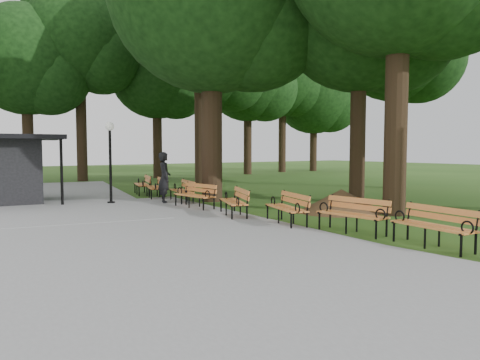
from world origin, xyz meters
TOP-DOWN VIEW (x-y plane):
  - ground at (0.00, 0.00)m, footprint 100.00×100.00m
  - path at (-4.00, 3.00)m, footprint 12.00×38.00m
  - person at (-0.87, 9.08)m, footprint 0.64×0.80m
  - lamp_post at (-2.61, 10.00)m, footprint 0.32×0.32m
  - dirt_mound at (3.03, 3.87)m, footprint 2.51×2.51m
  - bench_2 at (0.57, -1.00)m, footprint 0.81×1.95m
  - bench_3 at (0.43, 1.08)m, footprint 0.86×1.96m
  - bench_4 at (-0.10, 2.93)m, footprint 1.14×2.00m
  - bench_5 at (-0.50, 4.95)m, footprint 1.27×2.00m
  - bench_6 at (-0.63, 7.20)m, footprint 0.87×1.96m
  - bench_7 at (-0.24, 8.95)m, footprint 1.02×1.99m
  - bench_8 at (-0.44, 11.04)m, footprint 1.15×2.00m
  - bench_9 at (-0.31, 12.76)m, footprint 1.10×2.00m
  - lawn_tree_1 at (5.67, 5.55)m, footprint 6.55×6.55m
  - lawn_tree_4 at (4.15, 15.24)m, footprint 7.81×7.81m
  - lawn_tree_5 at (11.99, 8.69)m, footprint 6.19×6.19m
  - tree_backdrop at (6.05, 23.40)m, footprint 37.11×9.40m

SIDE VIEW (x-z plane):
  - ground at x=0.00m, z-range 0.00..0.00m
  - path at x=-4.00m, z-range 0.00..0.06m
  - dirt_mound at x=3.03m, z-range 0.00..0.73m
  - bench_2 at x=0.57m, z-range 0.00..0.88m
  - bench_3 at x=0.43m, z-range 0.00..0.88m
  - bench_4 at x=-0.10m, z-range 0.00..0.88m
  - bench_5 at x=-0.50m, z-range 0.00..0.88m
  - bench_6 at x=-0.63m, z-range 0.00..0.88m
  - bench_7 at x=-0.24m, z-range 0.00..0.88m
  - bench_8 at x=-0.44m, z-range 0.00..0.88m
  - bench_9 at x=-0.31m, z-range 0.00..0.88m
  - person at x=-0.87m, z-range 0.00..1.93m
  - lamp_post at x=-2.61m, z-range 0.68..3.71m
  - lawn_tree_1 at x=5.67m, z-range 2.08..12.84m
  - lawn_tree_5 at x=11.99m, z-range 2.22..12.91m
  - tree_backdrop at x=6.05m, z-range 0.00..16.53m
  - lawn_tree_4 at x=4.15m, z-range 2.59..15.69m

